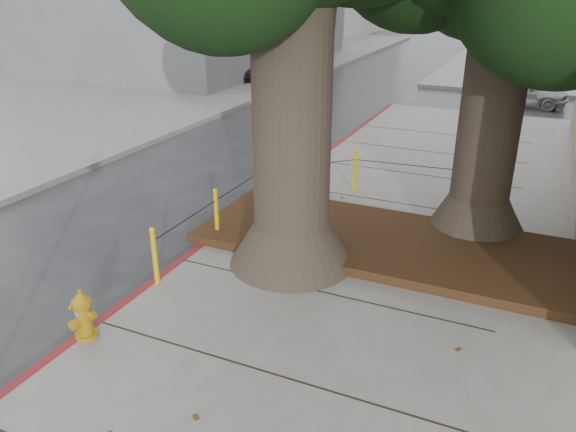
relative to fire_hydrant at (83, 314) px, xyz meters
name	(u,v)px	position (x,y,z in m)	size (l,w,h in m)	color
ground	(225,369)	(1.90, 0.34, -0.49)	(140.00, 140.00, 0.00)	#28282B
sidewalk_opposite	(34,106)	(-12.10, 10.34, -0.42)	(14.00, 60.00, 0.15)	slate
curb_red	(198,251)	(-0.10, 2.84, -0.42)	(0.14, 26.00, 0.16)	maroon
planter_bed	(382,241)	(2.80, 4.24, -0.26)	(6.40, 2.60, 0.16)	black
bollard_ring	(300,195)	(1.03, 4.71, 0.17)	(3.79, 5.39, 0.95)	yellow
fire_hydrant	(83,314)	(0.00, 0.00, 0.00)	(0.37, 0.34, 0.70)	#C08D13
car_silver	(521,90)	(4.18, 18.28, 0.07)	(1.32, 3.28, 1.12)	#A2A3A7
car_dark	(248,66)	(-7.85, 19.15, 0.10)	(1.67, 4.10, 1.19)	black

